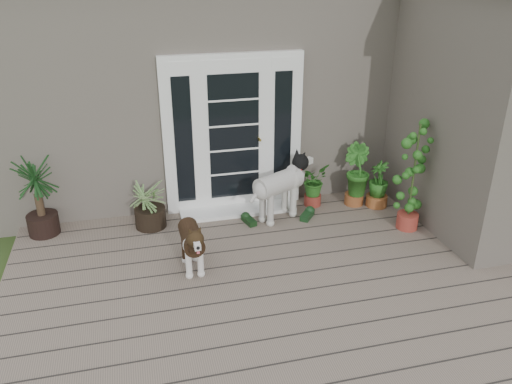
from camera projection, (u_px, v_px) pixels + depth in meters
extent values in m
cube|color=#6B5B4C|center=(296.00, 296.00, 5.50)|extent=(6.20, 4.60, 0.12)
cube|color=#665E54|center=(220.00, 76.00, 8.63)|extent=(7.40, 4.00, 3.10)
cube|color=#665E54|center=(490.00, 115.00, 6.49)|extent=(1.60, 2.40, 3.10)
cube|color=white|center=(233.00, 134.00, 6.92)|extent=(1.90, 0.14, 2.15)
cube|color=white|center=(238.00, 210.00, 7.18)|extent=(1.60, 0.40, 0.05)
imported|color=#17511A|center=(313.00, 188.00, 7.29)|extent=(0.58, 0.58, 0.52)
imported|color=#1A5B1F|center=(355.00, 183.00, 7.28)|extent=(0.56, 0.56, 0.67)
imported|color=#1C6220|center=(378.00, 189.00, 7.26)|extent=(0.36, 0.36, 0.53)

